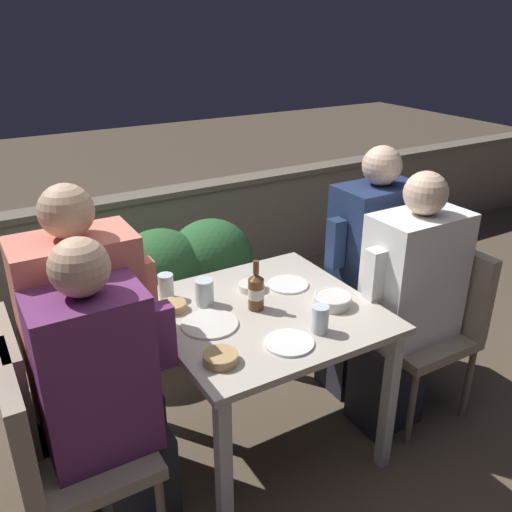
# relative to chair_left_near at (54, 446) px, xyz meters

# --- Properties ---
(ground_plane) EXTENTS (16.00, 16.00, 0.00)m
(ground_plane) POSITION_rel_chair_left_near_xyz_m (0.91, 0.13, -0.53)
(ground_plane) COLOR brown
(parapet_wall) EXTENTS (9.00, 0.18, 0.75)m
(parapet_wall) POSITION_rel_chair_left_near_xyz_m (0.91, 1.85, -0.14)
(parapet_wall) COLOR gray
(parapet_wall) RESTS_ON ground_plane
(dining_table) EXTENTS (0.89, 0.86, 0.73)m
(dining_table) POSITION_rel_chair_left_near_xyz_m (0.91, 0.13, 0.10)
(dining_table) COLOR #BCB2A3
(dining_table) RESTS_ON ground_plane
(planter_hedge) EXTENTS (1.18, 0.47, 0.76)m
(planter_hedge) POSITION_rel_chair_left_near_xyz_m (0.82, 1.14, -0.11)
(planter_hedge) COLOR brown
(planter_hedge) RESTS_ON ground_plane
(chair_left_near) EXTENTS (0.45, 0.44, 0.87)m
(chair_left_near) POSITION_rel_chair_left_near_xyz_m (0.00, 0.00, 0.00)
(chair_left_near) COLOR gray
(chair_left_near) RESTS_ON ground_plane
(person_purple_stripe) EXTENTS (0.47, 0.26, 1.25)m
(person_purple_stripe) POSITION_rel_chair_left_near_xyz_m (0.20, 0.00, 0.11)
(person_purple_stripe) COLOR #282833
(person_purple_stripe) RESTS_ON ground_plane
(chair_left_far) EXTENTS (0.45, 0.44, 0.87)m
(chair_left_far) POSITION_rel_chair_left_near_xyz_m (0.03, 0.26, 0.00)
(chair_left_far) COLOR gray
(chair_left_far) RESTS_ON ground_plane
(person_coral_top) EXTENTS (0.50, 0.26, 1.35)m
(person_coral_top) POSITION_rel_chair_left_near_xyz_m (0.23, 0.26, 0.15)
(person_coral_top) COLOR #282833
(person_coral_top) RESTS_ON ground_plane
(chair_right_near) EXTENTS (0.45, 0.44, 0.87)m
(chair_right_near) POSITION_rel_chair_left_near_xyz_m (1.78, -0.02, 0.00)
(chair_right_near) COLOR gray
(chair_right_near) RESTS_ON ground_plane
(person_white_polo) EXTENTS (0.50, 0.26, 1.26)m
(person_white_polo) POSITION_rel_chair_left_near_xyz_m (1.58, -0.02, 0.10)
(person_white_polo) COLOR #282833
(person_white_polo) RESTS_ON ground_plane
(chair_right_far) EXTENTS (0.45, 0.44, 0.87)m
(chair_right_far) POSITION_rel_chair_left_near_xyz_m (1.82, 0.30, 0.00)
(chair_right_far) COLOR gray
(chair_right_far) RESTS_ON ground_plane
(person_navy_jumper) EXTENTS (0.49, 0.26, 1.30)m
(person_navy_jumper) POSITION_rel_chair_left_near_xyz_m (1.63, 0.30, 0.13)
(person_navy_jumper) COLOR #282833
(person_navy_jumper) RESTS_ON ground_plane
(beer_bottle) EXTENTS (0.07, 0.07, 0.22)m
(beer_bottle) POSITION_rel_chair_left_near_xyz_m (0.88, 0.16, 0.29)
(beer_bottle) COLOR brown
(beer_bottle) RESTS_ON dining_table
(plate_0) EXTENTS (0.19, 0.19, 0.01)m
(plate_0) POSITION_rel_chair_left_near_xyz_m (1.12, 0.27, 0.21)
(plate_0) COLOR white
(plate_0) RESTS_ON dining_table
(plate_1) EXTENTS (0.19, 0.19, 0.01)m
(plate_1) POSITION_rel_chair_left_near_xyz_m (0.85, -0.14, 0.21)
(plate_1) COLOR white
(plate_1) RESTS_ON dining_table
(plate_2) EXTENTS (0.23, 0.23, 0.01)m
(plate_2) POSITION_rel_chair_left_near_xyz_m (0.66, 0.13, 0.21)
(plate_2) COLOR silver
(plate_2) RESTS_ON dining_table
(bowl_0) EXTENTS (0.16, 0.16, 0.05)m
(bowl_0) POSITION_rel_chair_left_near_xyz_m (1.18, 0.02, 0.23)
(bowl_0) COLOR silver
(bowl_0) RESTS_ON dining_table
(bowl_1) EXTENTS (0.11, 0.11, 0.04)m
(bowl_1) POSITION_rel_chair_left_near_xyz_m (0.58, 0.32, 0.22)
(bowl_1) COLOR tan
(bowl_1) RESTS_ON dining_table
(bowl_2) EXTENTS (0.13, 0.13, 0.04)m
(bowl_2) POSITION_rel_chair_left_near_xyz_m (0.58, -0.11, 0.22)
(bowl_2) COLOR tan
(bowl_2) RESTS_ON dining_table
(bowl_3) EXTENTS (0.12, 0.12, 0.03)m
(bowl_3) POSITION_rel_chair_left_near_xyz_m (0.95, 0.31, 0.22)
(bowl_3) COLOR silver
(bowl_3) RESTS_ON dining_table
(glass_cup_0) EXTENTS (0.08, 0.08, 0.12)m
(glass_cup_0) POSITION_rel_chair_left_near_xyz_m (0.71, 0.30, 0.26)
(glass_cup_0) COLOR silver
(glass_cup_0) RESTS_ON dining_table
(glass_cup_1) EXTENTS (0.07, 0.07, 0.11)m
(glass_cup_1) POSITION_rel_chair_left_near_xyz_m (0.59, 0.43, 0.26)
(glass_cup_1) COLOR silver
(glass_cup_1) RESTS_ON dining_table
(glass_cup_2) EXTENTS (0.07, 0.07, 0.11)m
(glass_cup_2) POSITION_rel_chair_left_near_xyz_m (1.00, -0.13, 0.26)
(glass_cup_2) COLOR silver
(glass_cup_2) RESTS_ON dining_table
(potted_plant) EXTENTS (0.31, 0.31, 0.67)m
(potted_plant) POSITION_rel_chair_left_near_xyz_m (2.13, 0.80, -0.12)
(potted_plant) COLOR brown
(potted_plant) RESTS_ON ground_plane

